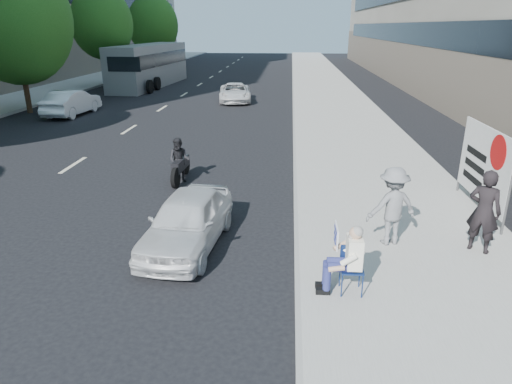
# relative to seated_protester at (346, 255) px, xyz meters

# --- Properties ---
(ground) EXTENTS (160.00, 160.00, 0.00)m
(ground) POSITION_rel_seated_protester_xyz_m (-2.29, -0.11, -0.87)
(ground) COLOR black
(ground) RESTS_ON ground
(near_sidewalk) EXTENTS (5.00, 120.00, 0.15)m
(near_sidewalk) POSITION_rel_seated_protester_xyz_m (1.71, 19.89, -0.80)
(near_sidewalk) COLOR #99988F
(near_sidewalk) RESTS_ON ground
(far_sidewalk) EXTENTS (4.50, 120.00, 0.15)m
(far_sidewalk) POSITION_rel_seated_protester_xyz_m (-19.04, 19.89, -0.80)
(far_sidewalk) COLOR #99988F
(far_sidewalk) RESTS_ON ground
(tree_far_c) EXTENTS (6.00, 6.00, 8.47)m
(tree_far_c) POSITION_rel_seated_protester_xyz_m (-15.99, 17.89, 4.15)
(tree_far_c) COLOR #382616
(tree_far_c) RESTS_ON ground
(tree_far_d) EXTENTS (4.80, 4.80, 7.65)m
(tree_far_d) POSITION_rel_seated_protester_xyz_m (-15.99, 29.89, 4.01)
(tree_far_d) COLOR #382616
(tree_far_d) RESTS_ON ground
(tree_far_e) EXTENTS (5.40, 5.40, 7.89)m
(tree_far_e) POSITION_rel_seated_protester_xyz_m (-15.99, 43.89, 3.91)
(tree_far_e) COLOR #382616
(tree_far_e) RESTS_ON ground
(seated_protester) EXTENTS (0.83, 1.11, 1.31)m
(seated_protester) POSITION_rel_seated_protester_xyz_m (0.00, 0.00, 0.00)
(seated_protester) COLOR navy
(seated_protester) RESTS_ON near_sidewalk
(jogger) EXTENTS (1.28, 0.97, 1.76)m
(jogger) POSITION_rel_seated_protester_xyz_m (1.21, 2.07, 0.16)
(jogger) COLOR slate
(jogger) RESTS_ON near_sidewalk
(pedestrian_woman) EXTENTS (0.79, 0.74, 1.82)m
(pedestrian_woman) POSITION_rel_seated_protester_xyz_m (3.05, 1.83, 0.18)
(pedestrian_woman) COLOR black
(pedestrian_woman) RESTS_ON near_sidewalk
(protest_banner) EXTENTS (0.08, 3.06, 2.20)m
(protest_banner) POSITION_rel_seated_protester_xyz_m (3.89, 4.19, 0.53)
(protest_banner) COLOR #4C4C4C
(protest_banner) RESTS_ON near_sidewalk
(white_sedan_near) EXTENTS (1.83, 3.75, 1.23)m
(white_sedan_near) POSITION_rel_seated_protester_xyz_m (-3.29, 1.89, -0.26)
(white_sedan_near) COLOR silver
(white_sedan_near) RESTS_ON ground
(white_sedan_mid) EXTENTS (1.75, 4.31, 1.39)m
(white_sedan_mid) POSITION_rel_seated_protester_xyz_m (-13.19, 17.38, -0.18)
(white_sedan_mid) COLOR white
(white_sedan_mid) RESTS_ON ground
(white_sedan_far) EXTENTS (2.49, 4.49, 1.19)m
(white_sedan_far) POSITION_rel_seated_protester_xyz_m (-4.68, 22.77, -0.28)
(white_sedan_far) COLOR silver
(white_sedan_far) RESTS_ON ground
(motorcycle) EXTENTS (0.73, 2.05, 1.42)m
(motorcycle) POSITION_rel_seated_protester_xyz_m (-4.52, 6.39, -0.24)
(motorcycle) COLOR black
(motorcycle) RESTS_ON ground
(bus) EXTENTS (3.47, 12.22, 3.30)m
(bus) POSITION_rel_seated_protester_xyz_m (-12.65, 30.70, 0.76)
(bus) COLOR slate
(bus) RESTS_ON ground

